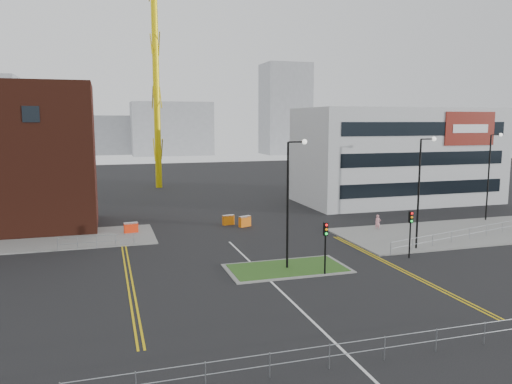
% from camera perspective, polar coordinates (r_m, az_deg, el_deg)
% --- Properties ---
extents(ground, '(200.00, 200.00, 0.00)m').
position_cam_1_polar(ground, '(28.19, 5.51, -13.64)').
color(ground, black).
rests_on(ground, ground).
extents(pavement_right, '(24.00, 10.00, 0.12)m').
position_cam_1_polar(pavement_right, '(50.94, 22.68, -4.25)').
color(pavement_right, slate).
rests_on(pavement_right, ground).
extents(island_kerb, '(8.60, 4.60, 0.08)m').
position_cam_1_polar(island_kerb, '(35.90, 3.57, -8.72)').
color(island_kerb, slate).
rests_on(island_kerb, ground).
extents(grass_island, '(8.00, 4.00, 0.12)m').
position_cam_1_polar(grass_island, '(35.90, 3.57, -8.69)').
color(grass_island, '#224E1A').
rests_on(grass_island, ground).
extents(office_block, '(25.00, 12.20, 12.00)m').
position_cam_1_polar(office_block, '(66.90, 15.81, 4.04)').
color(office_block, '#B7BABC').
rests_on(office_block, ground).
extents(tower_crane, '(52.68, 7.92, 40.75)m').
position_cam_1_polar(tower_crane, '(82.92, -7.56, 20.31)').
color(tower_crane, yellow).
rests_on(tower_crane, ground).
extents(streetlamp_island, '(1.46, 0.36, 9.18)m').
position_cam_1_polar(streetlamp_island, '(34.80, 3.99, -0.19)').
color(streetlamp_island, black).
rests_on(streetlamp_island, ground).
extents(streetlamp_right_near, '(1.46, 0.36, 9.18)m').
position_cam_1_polar(streetlamp_right_near, '(42.24, 18.38, 0.89)').
color(streetlamp_right_near, black).
rests_on(streetlamp_right_near, ground).
extents(streetlamp_right_far, '(1.46, 0.36, 9.18)m').
position_cam_1_polar(streetlamp_right_far, '(57.20, 25.24, 2.33)').
color(streetlamp_right_far, black).
rests_on(streetlamp_right_far, ground).
extents(traffic_light_island, '(0.28, 0.33, 3.65)m').
position_cam_1_polar(traffic_light_island, '(34.20, 7.96, -5.25)').
color(traffic_light_island, black).
rests_on(traffic_light_island, ground).
extents(traffic_light_right, '(0.28, 0.33, 3.65)m').
position_cam_1_polar(traffic_light_right, '(39.80, 17.25, -3.64)').
color(traffic_light_right, black).
rests_on(traffic_light_right, ground).
extents(railing_front, '(24.05, 0.05, 1.10)m').
position_cam_1_polar(railing_front, '(22.92, 11.54, -16.97)').
color(railing_front, gray).
rests_on(railing_front, ground).
extents(railing_left, '(6.05, 0.05, 1.10)m').
position_cam_1_polar(railing_left, '(43.26, -17.76, -5.20)').
color(railing_left, gray).
rests_on(railing_left, ground).
extents(railing_right, '(19.05, 5.05, 1.10)m').
position_cam_1_polar(railing_right, '(47.98, 23.24, -4.14)').
color(railing_right, gray).
rests_on(railing_right, ground).
extents(centre_line, '(0.15, 30.00, 0.01)m').
position_cam_1_polar(centre_line, '(29.92, 4.02, -12.30)').
color(centre_line, silver).
rests_on(centre_line, ground).
extents(yellow_left_a, '(0.12, 24.00, 0.01)m').
position_cam_1_polar(yellow_left_a, '(35.73, -14.60, -9.11)').
color(yellow_left_a, gold).
rests_on(yellow_left_a, ground).
extents(yellow_left_b, '(0.12, 24.00, 0.01)m').
position_cam_1_polar(yellow_left_b, '(35.74, -14.12, -9.09)').
color(yellow_left_b, gold).
rests_on(yellow_left_b, ground).
extents(yellow_right_a, '(0.12, 20.00, 0.01)m').
position_cam_1_polar(yellow_right_a, '(37.46, 15.60, -8.34)').
color(yellow_right_a, gold).
rests_on(yellow_right_a, ground).
extents(yellow_right_b, '(0.12, 20.00, 0.01)m').
position_cam_1_polar(yellow_right_b, '(37.62, 15.99, -8.29)').
color(yellow_right_b, gold).
rests_on(yellow_right_b, ground).
extents(skyline_b, '(24.00, 12.00, 16.00)m').
position_cam_1_polar(skyline_b, '(155.48, -9.61, 7.15)').
color(skyline_b, gray).
rests_on(skyline_b, ground).
extents(skyline_c, '(14.00, 12.00, 28.00)m').
position_cam_1_polar(skyline_c, '(159.05, 3.36, 9.43)').
color(skyline_c, gray).
rests_on(skyline_c, ground).
extents(skyline_d, '(30.00, 12.00, 12.00)m').
position_cam_1_polar(skyline_d, '(164.22, -16.32, 6.28)').
color(skyline_d, gray).
rests_on(skyline_d, ground).
extents(pedestrian, '(0.57, 0.38, 1.54)m').
position_cam_1_polar(pedestrian, '(49.24, 13.75, -3.42)').
color(pedestrian, pink).
rests_on(pedestrian, ground).
extents(barrier_left, '(1.32, 0.58, 1.07)m').
position_cam_1_polar(barrier_left, '(47.94, -14.10, -3.97)').
color(barrier_left, red).
rests_on(barrier_left, ground).
extents(barrier_mid, '(1.33, 0.89, 1.07)m').
position_cam_1_polar(barrier_mid, '(49.61, -1.29, -3.32)').
color(barrier_mid, orange).
rests_on(barrier_mid, ground).
extents(barrier_right, '(1.25, 0.64, 1.01)m').
position_cam_1_polar(barrier_right, '(50.55, -3.18, -3.15)').
color(barrier_right, orange).
rests_on(barrier_right, ground).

